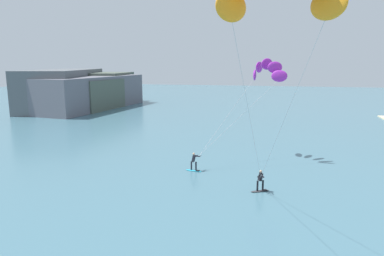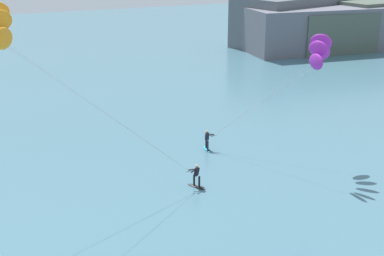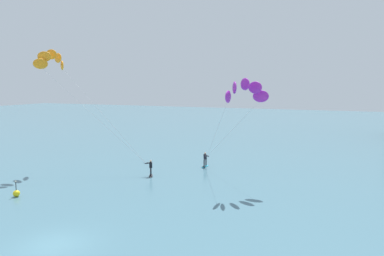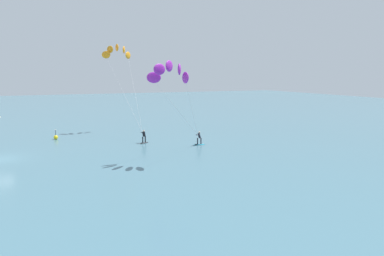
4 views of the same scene
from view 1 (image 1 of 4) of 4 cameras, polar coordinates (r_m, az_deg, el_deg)
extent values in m
ellipsoid|color=#333338|center=(26.82, 11.17, -10.18)|extent=(1.02, 1.49, 0.08)
cube|color=black|center=(26.98, 11.97, -9.97)|extent=(0.39, 0.38, 0.02)
cylinder|color=black|center=(26.58, 10.78, -9.37)|extent=(0.14, 0.14, 0.78)
cylinder|color=black|center=(26.76, 11.63, -9.26)|extent=(0.14, 0.14, 0.78)
cube|color=black|center=(26.44, 11.26, -7.91)|extent=(0.42, 0.42, 0.63)
sphere|color=tan|center=(26.31, 11.29, -7.05)|extent=(0.20, 0.20, 0.20)
cylinder|color=black|center=(25.87, 11.30, -7.98)|extent=(0.55, 0.06, 0.03)
cylinder|color=black|center=(26.13, 11.53, -7.74)|extent=(0.58, 0.33, 0.15)
cylinder|color=black|center=(26.12, 11.05, -7.72)|extent=(0.60, 0.28, 0.15)
ellipsoid|color=orange|center=(13.40, 6.50, 19.29)|extent=(1.31, 1.22, 1.10)
ellipsoid|color=orange|center=(13.61, 21.65, 18.50)|extent=(1.22, 1.31, 1.10)
cylinder|color=#B2B2B7|center=(19.15, 9.70, 0.80)|extent=(11.38, 1.12, 9.94)
cylinder|color=#B2B2B7|center=(19.22, 14.74, 0.64)|extent=(11.21, 2.29, 9.94)
ellipsoid|color=#23ADD1|center=(31.04, 0.28, -7.05)|extent=(0.59, 1.54, 0.08)
cube|color=black|center=(30.89, 0.99, -7.04)|extent=(0.33, 0.32, 0.02)
cylinder|color=black|center=(30.99, -0.10, -6.24)|extent=(0.14, 0.14, 0.78)
cylinder|color=black|center=(30.84, 0.66, -6.33)|extent=(0.14, 0.14, 0.78)
cube|color=black|center=(30.72, 0.28, -5.06)|extent=(0.35, 0.36, 0.63)
sphere|color=tan|center=(30.61, 0.28, -4.30)|extent=(0.20, 0.20, 0.20)
cylinder|color=black|center=(30.96, 1.14, -4.64)|extent=(0.41, 0.41, 0.03)
cylinder|color=black|center=(30.90, 0.60, -4.61)|extent=(0.59, 0.32, 0.15)
cylinder|color=black|center=(30.72, 0.82, -4.71)|extent=(0.32, 0.59, 0.15)
ellipsoid|color=purple|center=(33.60, 14.25, 8.33)|extent=(0.33, 1.47, 1.10)
ellipsoid|color=purple|center=(34.02, 13.54, 9.73)|extent=(0.85, 1.48, 1.10)
ellipsoid|color=purple|center=(34.78, 12.30, 10.30)|extent=(1.26, 1.27, 1.10)
ellipsoid|color=purple|center=(35.55, 11.06, 9.86)|extent=(1.48, 0.87, 1.10)
ellipsoid|color=purple|center=(36.03, 10.33, 8.62)|extent=(1.47, 0.33, 1.10)
cylinder|color=#B2B2B7|center=(31.89, 7.93, 1.86)|extent=(4.35, 6.79, 6.70)
cylinder|color=#B2B2B7|center=(33.19, 6.06, 2.25)|extent=(6.75, 4.41, 6.70)
cube|color=slate|center=(75.91, -16.37, 5.66)|extent=(28.49, 12.97, 6.72)
cube|color=#4C564C|center=(75.64, -17.18, 5.37)|extent=(13.66, 12.69, 6.12)
cube|color=#4C564C|center=(85.38, -15.32, 6.41)|extent=(14.81, 14.88, 7.25)
cube|color=#565B60|center=(79.52, -20.43, 6.12)|extent=(28.72, 16.34, 8.08)
cube|color=#4C564C|center=(86.81, -18.10, 6.27)|extent=(18.36, 7.97, 7.08)
camera|label=2|loc=(31.79, 84.71, 12.86)|focal=48.94mm
camera|label=3|loc=(52.05, 49.12, 6.93)|focal=32.72mm
camera|label=4|loc=(67.28, 22.51, 9.14)|focal=31.97mm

